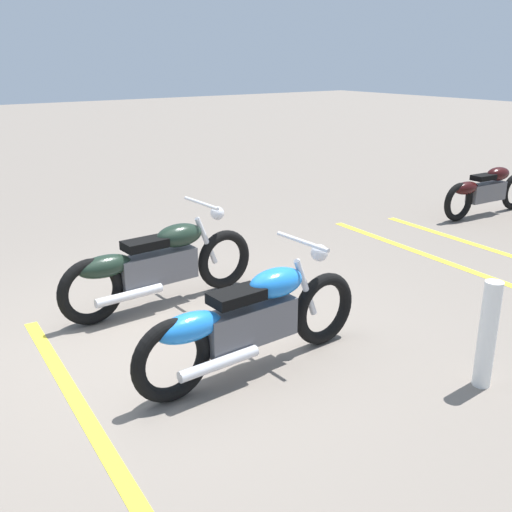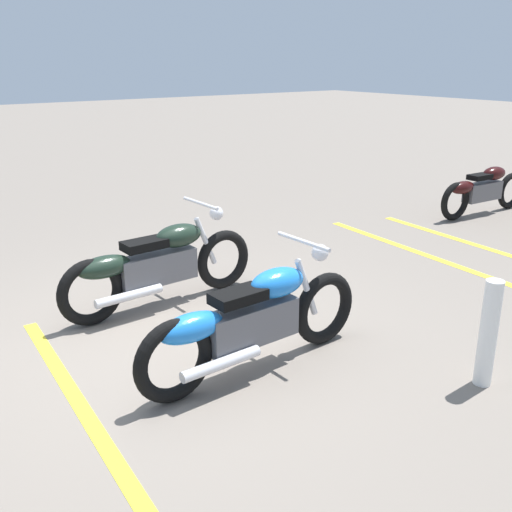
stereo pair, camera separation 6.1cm
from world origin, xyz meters
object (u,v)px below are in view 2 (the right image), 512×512
(motorcycle_bright_foreground, at_px, (251,320))
(motorcycle_row_center, at_px, (482,190))
(bollard_post, at_px, (488,334))
(motorcycle_dark_foreground, at_px, (157,264))

(motorcycle_bright_foreground, distance_m, motorcycle_row_center, 6.34)
(bollard_post, bearing_deg, motorcycle_row_center, 34.75)
(motorcycle_row_center, distance_m, bollard_post, 5.65)
(motorcycle_bright_foreground, xyz_separation_m, motorcycle_dark_foreground, (-0.01, 1.66, 0.00))
(motorcycle_bright_foreground, height_order, motorcycle_row_center, motorcycle_bright_foreground)
(motorcycle_bright_foreground, xyz_separation_m, bollard_post, (1.38, -1.25, -0.02))
(motorcycle_row_center, relative_size, bollard_post, 2.32)
(motorcycle_row_center, bearing_deg, motorcycle_dark_foreground, -174.57)
(motorcycle_dark_foreground, distance_m, bollard_post, 3.22)
(motorcycle_dark_foreground, distance_m, motorcycle_row_center, 6.04)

